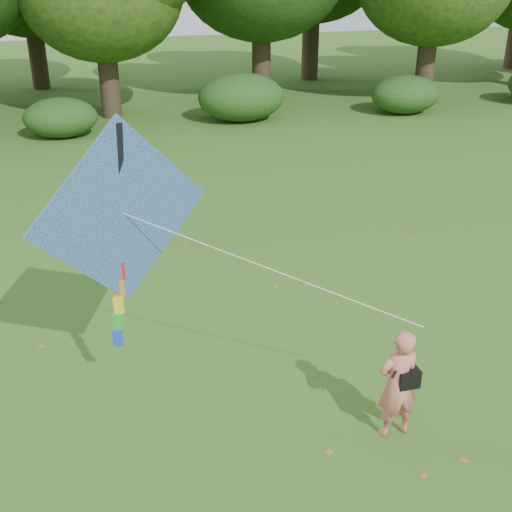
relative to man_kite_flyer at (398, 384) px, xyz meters
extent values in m
plane|color=#265114|center=(-0.38, 1.00, -0.82)|extent=(100.00, 100.00, 0.00)
imported|color=#D16B62|center=(0.00, 0.00, 0.00)|extent=(0.62, 0.42, 1.63)
cube|color=black|center=(0.12, -0.03, 0.10)|extent=(0.30, 0.20, 0.26)
cylinder|color=black|center=(0.00, -0.04, 0.41)|extent=(0.33, 0.14, 0.47)
cube|color=#2553A0|center=(-3.31, 1.65, 2.17)|extent=(2.40, 1.09, 2.61)
cube|color=black|center=(-3.31, 1.68, 2.17)|extent=(0.21, 0.29, 2.38)
cylinder|color=white|center=(-1.53, 0.80, 1.52)|extent=(3.57, 1.72, 1.31)
cube|color=red|center=(-3.41, 1.67, 1.33)|extent=(0.14, 0.06, 0.26)
cube|color=orange|center=(-3.44, 1.67, 1.07)|extent=(0.14, 0.06, 0.26)
cube|color=yellow|center=(-3.47, 1.67, 0.81)|extent=(0.14, 0.06, 0.26)
cube|color=green|center=(-3.50, 1.67, 0.55)|extent=(0.14, 0.06, 0.26)
cube|color=blue|center=(-3.53, 1.67, 0.29)|extent=(0.14, 0.06, 0.26)
cylinder|color=#3A2D1E|center=(-2.38, 21.00, 0.76)|extent=(0.80, 0.80, 3.15)
cylinder|color=#3A2D1E|center=(4.62, 23.00, 1.02)|extent=(0.86, 0.86, 3.67)
cylinder|color=#3A2D1E|center=(11.62, 20.50, 0.90)|extent=(0.83, 0.83, 3.43)
cylinder|color=#3A2D1E|center=(-5.38, 28.50, 0.93)|extent=(0.84, 0.84, 3.50)
cylinder|color=#3A2D1E|center=(8.62, 27.50, 1.20)|extent=(0.90, 0.90, 4.02)
ellipsoid|color=#264919|center=(-4.38, 18.10, -0.10)|extent=(2.66, 2.09, 1.42)
ellipsoid|color=#264919|center=(2.62, 18.90, 0.12)|extent=(3.50, 2.75, 1.88)
ellipsoid|color=#264919|center=(9.62, 18.40, -0.03)|extent=(2.94, 2.31, 1.58)
cube|color=olive|center=(-4.75, 3.55, -0.81)|extent=(0.14, 0.13, 0.01)
cube|color=olive|center=(3.48, 6.11, -0.81)|extent=(0.10, 0.13, 0.01)
cube|color=olive|center=(-1.00, -0.15, -0.81)|extent=(0.14, 0.12, 0.01)
cube|color=olive|center=(-0.28, 4.57, -0.81)|extent=(0.09, 0.13, 0.01)
cube|color=olive|center=(0.65, -0.75, -0.81)|extent=(0.13, 0.14, 0.01)
cube|color=olive|center=(-1.66, 7.25, -0.81)|extent=(0.14, 0.12, 0.01)
cube|color=olive|center=(0.01, -0.86, -0.81)|extent=(0.14, 0.13, 0.01)
cube|color=olive|center=(-0.97, 11.50, -0.81)|extent=(0.10, 0.13, 0.01)
cube|color=olive|center=(-2.29, 12.67, -0.81)|extent=(0.11, 0.14, 0.01)
camera|label=1|loc=(-3.69, -6.28, 5.15)|focal=45.00mm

